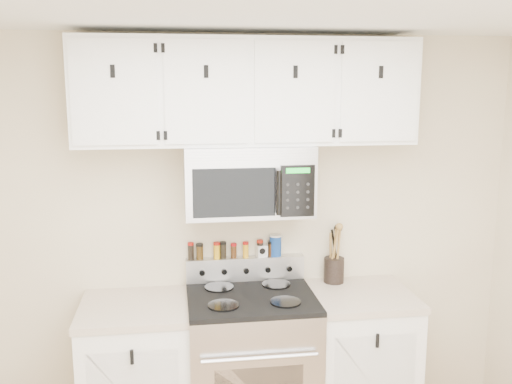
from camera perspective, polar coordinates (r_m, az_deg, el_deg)
back_wall at (r=3.68m, az=-1.17°, el=-4.14°), size 3.50×0.01×2.50m
range at (r=3.66m, az=-0.48°, el=-17.04°), size 0.76×0.65×1.10m
base_cabinet_left at (r=3.68m, az=-11.78°, el=-17.62°), size 0.64×0.62×0.92m
base_cabinet_right at (r=3.84m, az=10.17°, el=-16.28°), size 0.64×0.62×0.92m
microwave at (r=3.41m, az=-0.79°, el=1.22°), size 0.76×0.44×0.42m
upper_cabinets at (r=3.39m, az=-0.88°, el=9.99°), size 2.00×0.35×0.62m
utensil_crock at (r=3.78m, az=7.81°, el=-7.53°), size 0.13×0.13×0.38m
kitchen_timer at (r=3.69m, az=0.57°, el=-5.89°), size 0.08×0.07×0.08m
salt_canister at (r=3.70m, az=1.96°, el=-5.36°), size 0.08×0.08×0.14m
spice_jar_0 at (r=3.65m, az=-6.54°, el=-5.87°), size 0.04×0.04×0.11m
spice_jar_1 at (r=3.65m, az=-5.65°, el=-5.92°), size 0.05×0.05×0.10m
spice_jar_2 at (r=3.65m, az=-3.94°, el=-5.84°), size 0.04×0.04×0.11m
spice_jar_3 at (r=3.66m, az=-3.32°, el=-5.80°), size 0.04×0.04×0.11m
spice_jar_4 at (r=3.67m, az=-2.24°, el=-5.85°), size 0.04×0.04×0.09m
spice_jar_5 at (r=3.67m, az=-1.03°, el=-5.76°), size 0.04×0.04×0.10m
spice_jar_6 at (r=3.68m, az=0.39°, el=-5.64°), size 0.04×0.04×0.11m
spice_jar_7 at (r=3.70m, az=1.55°, el=-5.67°), size 0.04×0.04×0.10m
spice_jar_8 at (r=3.70m, az=1.63°, el=-5.75°), size 0.04×0.04×0.09m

